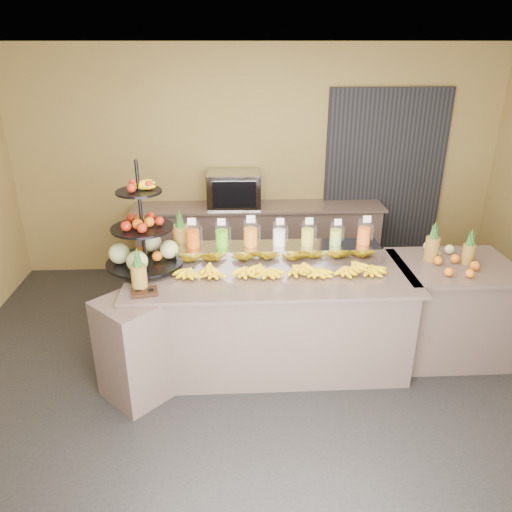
{
  "coord_description": "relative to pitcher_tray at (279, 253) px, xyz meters",
  "views": [
    {
      "loc": [
        -0.33,
        -3.63,
        2.8
      ],
      "look_at": [
        -0.13,
        0.3,
        1.1
      ],
      "focal_mm": 35.0,
      "sensor_mm": 36.0,
      "label": 1
    }
  ],
  "objects": [
    {
      "name": "juice_pitcher_green",
      "position": [
        -0.52,
        -0.0,
        0.18
      ],
      "size": [
        0.12,
        0.13,
        0.3
      ],
      "color": "silver",
      "rests_on": "pitcher_tray"
    },
    {
      "name": "ground",
      "position": [
        -0.1,
        -0.58,
        -1.01
      ],
      "size": [
        6.0,
        6.0,
        0.0
      ],
      "primitive_type": "plane",
      "color": "black",
      "rests_on": "ground"
    },
    {
      "name": "oven_warmer",
      "position": [
        -0.4,
        1.67,
        0.14
      ],
      "size": [
        0.65,
        0.46,
        0.43
      ],
      "primitive_type": "cube",
      "rotation": [
        0.0,
        0.0,
        -0.02
      ],
      "color": "gray",
      "rests_on": "back_ledge"
    },
    {
      "name": "fruit_stand",
      "position": [
        -1.16,
        -0.1,
        0.17
      ],
      "size": [
        0.84,
        0.84,
        0.97
      ],
      "rotation": [
        0.0,
        0.0,
        0.24
      ],
      "color": "black",
      "rests_on": "buffet_counter"
    },
    {
      "name": "juice_pitcher_orange_b",
      "position": [
        -0.26,
        -0.0,
        0.18
      ],
      "size": [
        0.13,
        0.14,
        0.32
      ],
      "color": "silver",
      "rests_on": "pitcher_tray"
    },
    {
      "name": "buffet_counter",
      "position": [
        -0.21,
        -0.32,
        -0.54
      ],
      "size": [
        2.75,
        1.25,
        0.93
      ],
      "color": "gray",
      "rests_on": "ground"
    },
    {
      "name": "pitcher_tray",
      "position": [
        0.0,
        0.0,
        0.0
      ],
      "size": [
        1.85,
        0.3,
        0.15
      ],
      "primitive_type": "cube",
      "color": "gray",
      "rests_on": "buffet_counter"
    },
    {
      "name": "condiment_caddy",
      "position": [
        -1.14,
        -0.61,
        -0.06
      ],
      "size": [
        0.23,
        0.19,
        0.03
      ],
      "primitive_type": "cube",
      "rotation": [
        0.0,
        0.0,
        0.22
      ],
      "color": "black",
      "rests_on": "buffet_counter"
    },
    {
      "name": "juice_pitcher_orange_a",
      "position": [
        -0.78,
        -0.0,
        0.18
      ],
      "size": [
        0.13,
        0.13,
        0.31
      ],
      "color": "silver",
      "rests_on": "pitcher_tray"
    },
    {
      "name": "banana_heap",
      "position": [
        -0.01,
        -0.3,
        -0.01
      ],
      "size": [
        1.81,
        0.16,
        0.15
      ],
      "color": "yellow",
      "rests_on": "buffet_counter"
    },
    {
      "name": "juice_pitcher_lemon",
      "position": [
        0.26,
        -0.0,
        0.17
      ],
      "size": [
        0.12,
        0.12,
        0.29
      ],
      "color": "silver",
      "rests_on": "pitcher_tray"
    },
    {
      "name": "pineapple_left_a",
      "position": [
        -1.19,
        -0.54,
        0.06
      ],
      "size": [
        0.13,
        0.13,
        0.38
      ],
      "rotation": [
        0.0,
        0.0,
        0.15
      ],
      "color": "brown",
      "rests_on": "buffet_counter"
    },
    {
      "name": "room_envelope",
      "position": [
        0.09,
        0.21,
        0.87
      ],
      "size": [
        6.04,
        5.02,
        2.82
      ],
      "color": "olive",
      "rests_on": "ground"
    },
    {
      "name": "pineapple_left_b",
      "position": [
        -0.91,
        0.16,
        0.1
      ],
      "size": [
        0.16,
        0.16,
        0.45
      ],
      "rotation": [
        0.0,
        0.0,
        -0.11
      ],
      "color": "brown",
      "rests_on": "buffet_counter"
    },
    {
      "name": "juice_pitcher_orange_c",
      "position": [
        0.78,
        -0.0,
        0.18
      ],
      "size": [
        0.12,
        0.13,
        0.3
      ],
      "color": "silver",
      "rests_on": "pitcher_tray"
    },
    {
      "name": "juice_pitcher_milk",
      "position": [
        -0.0,
        -0.0,
        0.17
      ],
      "size": [
        0.12,
        0.12,
        0.29
      ],
      "color": "silver",
      "rests_on": "pitcher_tray"
    },
    {
      "name": "back_ledge",
      "position": [
        -0.1,
        1.67,
        -0.54
      ],
      "size": [
        3.1,
        0.55,
        0.93
      ],
      "color": "gray",
      "rests_on": "ground"
    },
    {
      "name": "right_counter",
      "position": [
        1.6,
        -0.18,
        -0.54
      ],
      "size": [
        1.08,
        0.88,
        0.93
      ],
      "color": "gray",
      "rests_on": "ground"
    },
    {
      "name": "right_fruit_pile",
      "position": [
        1.54,
        -0.2,
        -0.0
      ],
      "size": [
        0.42,
        0.4,
        0.22
      ],
      "color": "brown",
      "rests_on": "right_counter"
    },
    {
      "name": "juice_pitcher_lime",
      "position": [
        0.52,
        -0.0,
        0.17
      ],
      "size": [
        0.11,
        0.12,
        0.27
      ],
      "color": "silver",
      "rests_on": "pitcher_tray"
    }
  ]
}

